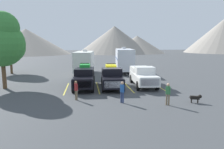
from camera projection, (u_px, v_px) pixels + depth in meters
The scene contains 17 objects.
ground_plane at pixel (114, 88), 20.52m from camera, with size 240.00×240.00×0.00m, color #3F4244.
pickup_truck_a at pixel (84, 76), 20.86m from camera, with size 2.33×5.95×2.48m.
pickup_truck_b at pixel (112, 77), 20.92m from camera, with size 2.40×5.61×2.44m.
pickup_truck_c at pixel (143, 75), 21.75m from camera, with size 2.42×5.99×2.15m.
lot_stripe_a at pixel (66, 89), 20.49m from camera, with size 0.12×5.50×0.01m, color gold.
lot_stripe_b at pixel (98, 88), 20.90m from camera, with size 0.12×5.50×0.01m, color gold.
lot_stripe_c at pixel (128, 87), 21.30m from camera, with size 0.12×5.50×0.01m, color gold.
lot_stripe_d at pixel (157, 86), 21.71m from camera, with size 0.12×5.50×0.01m, color gold.
camper_trailer_a at pixel (84, 61), 29.99m from camera, with size 3.17×8.03×3.64m.
camper_trailer_b at pixel (124, 59), 31.71m from camera, with size 3.23×8.56×3.97m.
person_a at pixel (168, 93), 14.85m from camera, with size 0.31×0.31×1.67m.
person_b at pixel (76, 89), 16.19m from camera, with size 0.29×0.30×1.59m.
person_c at pixel (122, 91), 15.43m from camera, with size 0.31×0.31×1.68m.
dog at pixel (196, 97), 15.48m from camera, with size 0.92×0.47×0.67m.
tree_a at pixel (2, 40), 19.74m from camera, with size 4.49×4.49×7.63m.
tree_b at pixel (10, 45), 30.05m from camera, with size 4.43×4.43×7.06m.
mountain_ridge at pixel (125, 39), 92.75m from camera, with size 145.16×40.65×17.01m.
Camera 1 is at (-2.77, -19.87, 4.56)m, focal length 32.30 mm.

